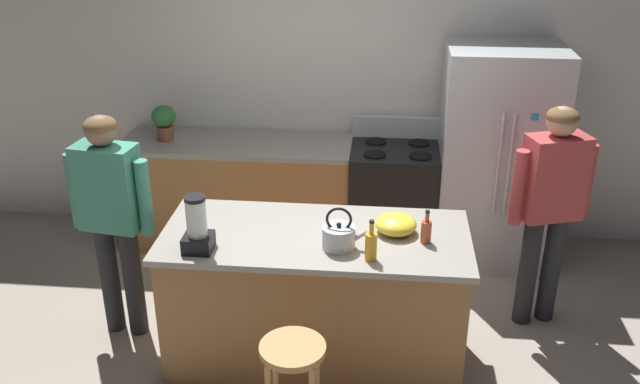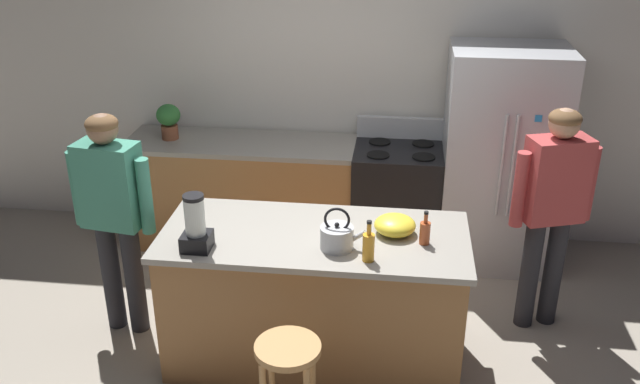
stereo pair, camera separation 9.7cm
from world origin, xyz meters
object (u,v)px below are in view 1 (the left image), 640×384
object	(u,v)px
stove_range	(395,200)
tea_kettle	(339,236)
mixing_bowl	(396,224)
bar_stool	(293,369)
kitchen_island	(315,297)
person_by_island_left	(111,207)
bottle_soda	(371,246)
refrigerator	(496,158)
potted_plant	(164,120)
person_by_sink_right	(550,198)
bottle_cooking_sauce	(426,231)
blender_appliance	(197,228)

from	to	relation	value
stove_range	tea_kettle	size ratio (longest dim) A/B	4.05
mixing_bowl	bar_stool	bearing A→B (deg)	-121.51
kitchen_island	person_by_island_left	xyz separation A→B (m)	(-1.37, 0.18, 0.50)
mixing_bowl	tea_kettle	size ratio (longest dim) A/B	0.94
person_by_island_left	bar_stool	xyz separation A→B (m)	(1.33, -0.98, -0.44)
bottle_soda	mixing_bowl	distance (m)	0.38
refrigerator	mixing_bowl	size ratio (longest dim) A/B	6.94
stove_range	person_by_island_left	bearing A→B (deg)	-144.46
mixing_bowl	tea_kettle	xyz separation A→B (m)	(-0.34, -0.23, 0.02)
refrigerator	bar_stool	world-z (taller)	refrigerator
stove_range	potted_plant	size ratio (longest dim) A/B	3.72
person_by_sink_right	mixing_bowl	xyz separation A→B (m)	(-1.04, -0.52, 0.01)
stove_range	person_by_sink_right	distance (m)	1.48
bar_stool	person_by_island_left	bearing A→B (deg)	143.74
potted_plant	mixing_bowl	size ratio (longest dim) A/B	1.16
refrigerator	bottle_cooking_sauce	distance (m)	1.67
kitchen_island	person_by_sink_right	xyz separation A→B (m)	(1.54, 0.59, 0.51)
blender_appliance	tea_kettle	bearing A→B (deg)	7.50
potted_plant	mixing_bowl	world-z (taller)	potted_plant
person_by_sink_right	potted_plant	distance (m)	3.12
refrigerator	potted_plant	xyz separation A→B (m)	(-2.74, 0.05, 0.21)
blender_appliance	bottle_soda	distance (m)	1.02
mixing_bowl	blender_appliance	bearing A→B (deg)	-163.86
person_by_sink_right	bottle_cooking_sauce	xyz separation A→B (m)	(-0.86, -0.63, 0.03)
potted_plant	bottle_cooking_sauce	size ratio (longest dim) A/B	1.39
potted_plant	bottle_cooking_sauce	bearing A→B (deg)	-37.03
tea_kettle	bottle_cooking_sauce	bearing A→B (deg)	12.97
bottle_soda	bottle_cooking_sauce	bearing A→B (deg)	36.64
potted_plant	blender_appliance	world-z (taller)	blender_appliance
bottle_soda	tea_kettle	bearing A→B (deg)	147.56
person_by_island_left	bottle_cooking_sauce	bearing A→B (deg)	-6.02
potted_plant	tea_kettle	bearing A→B (deg)	-47.08
kitchen_island	person_by_island_left	bearing A→B (deg)	172.71
blender_appliance	potted_plant	bearing A→B (deg)	112.79
bottle_cooking_sauce	tea_kettle	xyz separation A→B (m)	(-0.52, -0.12, 0.00)
potted_plant	bottle_cooking_sauce	world-z (taller)	potted_plant
refrigerator	tea_kettle	xyz separation A→B (m)	(-1.15, -1.66, 0.12)
kitchen_island	bottle_soda	xyz separation A→B (m)	(0.35, -0.28, 0.56)
blender_appliance	person_by_sink_right	bearing A→B (deg)	21.23
refrigerator	bottle_soda	xyz separation A→B (m)	(-0.95, -1.78, 0.13)
blender_appliance	kitchen_island	bearing A→B (deg)	21.93
bar_stool	bottle_cooking_sauce	xyz separation A→B (m)	(0.72, 0.76, 0.48)
kitchen_island	mixing_bowl	xyz separation A→B (m)	(0.50, 0.07, 0.52)
kitchen_island	stove_range	bearing A→B (deg)	71.33
person_by_sink_right	mixing_bowl	distance (m)	1.17
tea_kettle	bar_stool	bearing A→B (deg)	-107.00
person_by_sink_right	potted_plant	size ratio (longest dim) A/B	5.41
person_by_sink_right	tea_kettle	xyz separation A→B (m)	(-1.38, -0.75, 0.03)
mixing_bowl	tea_kettle	bearing A→B (deg)	-145.95
refrigerator	potted_plant	bearing A→B (deg)	178.95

